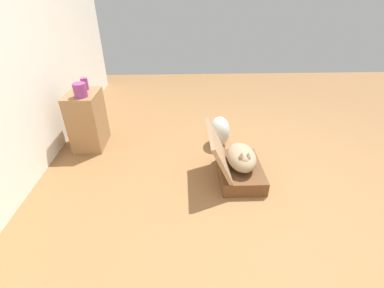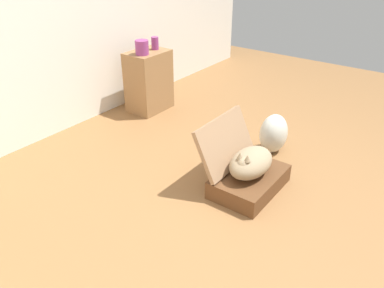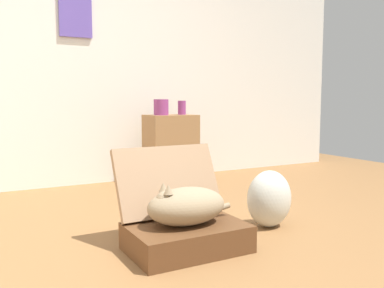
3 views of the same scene
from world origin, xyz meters
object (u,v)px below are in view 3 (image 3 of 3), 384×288
Objects in this scene: vase_tall at (161,107)px; suitcase_base at (187,237)px; plastic_bag_white at (269,199)px; side_table at (171,149)px; cat at (186,206)px; vase_short at (182,108)px.

suitcase_base is at bearing -110.04° from vase_tall.
side_table is at bearing 87.94° from plastic_bag_white.
cat is at bearing -169.26° from plastic_bag_white.
side_table is at bearing 173.42° from vase_short.
vase_tall is (-0.06, 1.52, 0.55)m from plastic_bag_white.
vase_short is at bearing 63.57° from suitcase_base.
vase_short is at bearing 6.06° from vase_tall.
vase_tall reaches higher than side_table.
cat reaches higher than suitcase_base.
side_table is at bearing 66.80° from cat.
side_table is (0.72, 1.68, 0.26)m from suitcase_base.
plastic_bag_white reaches higher than suitcase_base.
cat is at bearing -113.20° from side_table.
side_table is (0.06, 1.56, 0.15)m from plastic_bag_white.
plastic_bag_white is at bearing -92.06° from side_table.
vase_tall reaches higher than cat.
side_table is 0.42m from vase_tall.
cat is 3.88× the size of vase_short.
suitcase_base is 0.93× the size of side_table.
cat is 0.68m from plastic_bag_white.
side_table reaches higher than plastic_bag_white.
side_table is 4.95× the size of vase_short.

